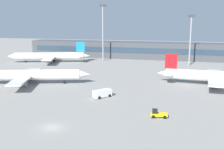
% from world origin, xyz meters
% --- Properties ---
extents(ground_plane, '(400.00, 400.00, 0.00)m').
position_xyz_m(ground_plane, '(0.00, 40.00, 0.00)').
color(ground_plane, gray).
extents(terminal_building, '(126.40, 12.13, 9.00)m').
position_xyz_m(terminal_building, '(0.00, 103.67, 4.50)').
color(terminal_building, '#3F4247').
rests_on(terminal_building, ground_plane).
extents(airplane_near, '(38.79, 27.68, 9.87)m').
position_xyz_m(airplane_near, '(-24.49, 31.93, 3.01)').
color(airplane_near, silver).
rests_on(airplane_near, ground_plane).
extents(airplane_mid, '(39.50, 27.59, 9.75)m').
position_xyz_m(airplane_mid, '(35.30, 45.51, 2.97)').
color(airplane_mid, white).
rests_on(airplane_mid, ground_plane).
extents(airplane_far, '(39.81, 28.42, 10.14)m').
position_xyz_m(airplane_far, '(-41.45, 77.00, 3.09)').
color(airplane_far, silver).
rests_on(airplane_far, ground_plane).
extents(baggage_tug_yellow, '(3.77, 2.23, 1.75)m').
position_xyz_m(baggage_tug_yellow, '(19.38, 11.24, 0.80)').
color(baggage_tug_yellow, yellow).
rests_on(baggage_tug_yellow, ground_plane).
extents(service_van_white, '(4.75, 5.34, 2.08)m').
position_xyz_m(service_van_white, '(3.22, 23.14, 1.11)').
color(service_van_white, white).
rests_on(service_van_white, ground_plane).
extents(floodlight_tower_west, '(3.20, 0.80, 23.21)m').
position_xyz_m(floodlight_tower_west, '(26.46, 85.90, 13.58)').
color(floodlight_tower_west, gray).
rests_on(floodlight_tower_west, ground_plane).
extents(floodlight_tower_east, '(3.20, 0.80, 28.67)m').
position_xyz_m(floodlight_tower_east, '(-16.85, 89.52, 16.40)').
color(floodlight_tower_east, gray).
rests_on(floodlight_tower_east, ground_plane).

